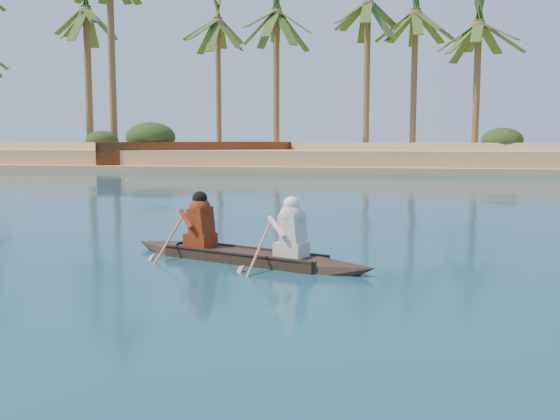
# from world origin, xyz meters

# --- Properties ---
(ground) EXTENTS (160.00, 160.00, 0.00)m
(ground) POSITION_xyz_m (0.00, 0.00, 0.00)
(ground) COLOR #0C3550
(ground) RESTS_ON ground
(sandy_embankment) EXTENTS (150.00, 51.00, 1.50)m
(sandy_embankment) POSITION_xyz_m (0.00, 46.89, 0.53)
(sandy_embankment) COLOR tan
(sandy_embankment) RESTS_ON ground
(palm_grove) EXTENTS (110.00, 14.00, 16.00)m
(palm_grove) POSITION_xyz_m (0.00, 35.00, 8.00)
(palm_grove) COLOR #3B5A1F
(palm_grove) RESTS_ON ground
(shrub_cluster) EXTENTS (100.00, 6.00, 2.40)m
(shrub_cluster) POSITION_xyz_m (0.00, 31.50, 1.20)
(shrub_cluster) COLOR #1F3914
(shrub_cluster) RESTS_ON ground
(canoe) EXTENTS (4.75, 2.44, 1.34)m
(canoe) POSITION_xyz_m (6.28, -4.00, 0.26)
(canoe) COLOR #32261B
(canoe) RESTS_ON ground
(barge_mid) EXTENTS (13.37, 9.24, 2.13)m
(barge_mid) POSITION_xyz_m (-4.10, 27.00, 0.74)
(barge_mid) COLOR brown
(barge_mid) RESTS_ON ground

